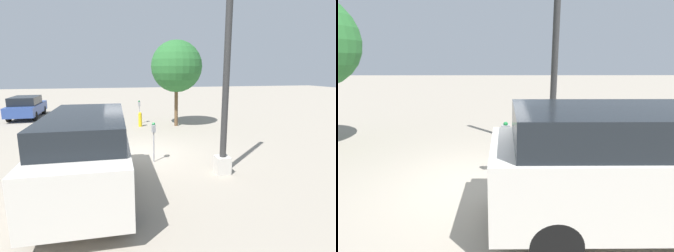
# 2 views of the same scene
# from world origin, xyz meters

# --- Properties ---
(ground_plane) EXTENTS (80.00, 80.00, 0.00)m
(ground_plane) POSITION_xyz_m (0.00, 0.00, 0.00)
(ground_plane) COLOR gray
(parking_meter_near) EXTENTS (0.21, 0.13, 1.43)m
(parking_meter_near) POSITION_xyz_m (0.80, 0.41, 1.05)
(parking_meter_near) COLOR #9E9EA3
(parking_meter_near) RESTS_ON ground
(lamp_post) EXTENTS (0.44, 0.44, 6.72)m
(lamp_post) POSITION_xyz_m (2.27, 2.36, 2.58)
(lamp_post) COLOR beige
(lamp_post) RESTS_ON ground
(parked_van) EXTENTS (4.88, 2.01, 2.13)m
(parked_van) POSITION_xyz_m (2.96, -1.60, 1.17)
(parked_van) COLOR beige
(parked_van) RESTS_ON ground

